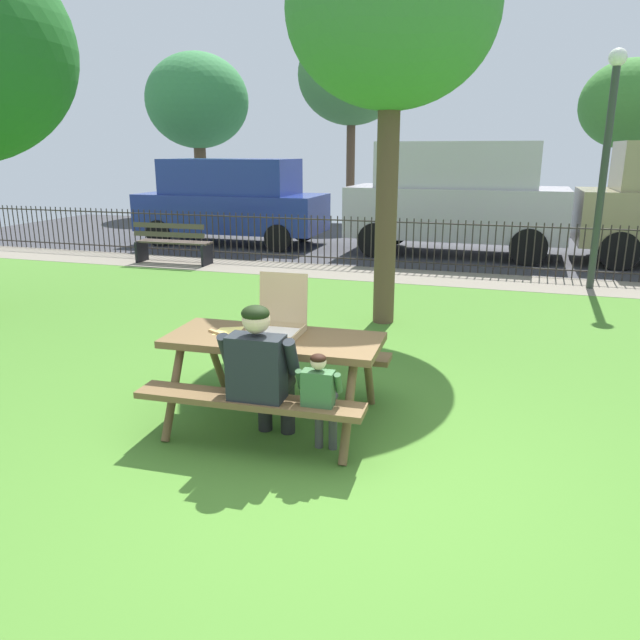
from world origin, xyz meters
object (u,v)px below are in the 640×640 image
(parked_car_far_left, at_px, (232,200))
(far_tree_center, at_px, (629,105))
(pizza_box_open, at_px, (278,319))
(far_tree_left, at_px, (197,102))
(parked_car_left, at_px, (457,196))
(picnic_table_foreground, at_px, (274,356))
(park_bench_left, at_px, (173,244))
(adult_at_table, at_px, (261,370))
(far_tree_midleft, at_px, (352,75))
(tree_near_table, at_px, (392,12))
(lamp_post_walkway, at_px, (607,146))
(child_at_table, at_px, (321,395))
(pizza_slice_on_table, at_px, (227,330))

(parked_car_far_left, relative_size, far_tree_center, 0.96)
(pizza_box_open, height_order, parked_car_far_left, parked_car_far_left)
(far_tree_left, bearing_deg, parked_car_left, -33.51)
(picnic_table_foreground, relative_size, park_bench_left, 1.16)
(parked_car_left, xyz_separation_m, far_tree_left, (-9.77, 6.47, 2.64))
(adult_at_table, bearing_deg, far_tree_midleft, 102.41)
(far_tree_midleft, bearing_deg, parked_car_far_left, -101.78)
(pizza_box_open, bearing_deg, tree_near_table, 85.61)
(lamp_post_walkway, height_order, parked_car_far_left, lamp_post_walkway)
(picnic_table_foreground, height_order, far_tree_left, far_tree_left)
(child_at_table, bearing_deg, far_tree_midleft, 103.98)
(pizza_slice_on_table, relative_size, adult_at_table, 0.28)
(picnic_table_foreground, height_order, child_at_table, child_at_table)
(far_tree_left, bearing_deg, parked_car_far_left, -56.44)
(tree_near_table, height_order, far_tree_midleft, far_tree_midleft)
(adult_at_table, relative_size, lamp_post_walkway, 0.31)
(lamp_post_walkway, bearing_deg, adult_at_table, -113.71)
(pizza_slice_on_table, height_order, parked_car_far_left, parked_car_far_left)
(picnic_table_foreground, distance_m, far_tree_midleft, 16.78)
(far_tree_center, bearing_deg, park_bench_left, -135.70)
(pizza_slice_on_table, xyz_separation_m, lamp_post_walkway, (3.64, 6.52, 1.57))
(adult_at_table, bearing_deg, far_tree_left, 119.43)
(park_bench_left, relative_size, lamp_post_walkway, 0.42)
(pizza_box_open, xyz_separation_m, parked_car_left, (0.63, 9.29, 0.42))
(pizza_box_open, bearing_deg, far_tree_midleft, 102.54)
(parked_car_far_left, height_order, far_tree_midleft, far_tree_midleft)
(far_tree_left, bearing_deg, tree_near_table, -53.00)
(lamp_post_walkway, height_order, parked_car_left, lamp_post_walkway)
(child_at_table, bearing_deg, park_bench_left, 127.66)
(park_bench_left, bearing_deg, far_tree_left, 114.68)
(park_bench_left, xyz_separation_m, far_tree_midleft, (1.32, 9.40, 4.21))
(lamp_post_walkway, relative_size, far_tree_midleft, 0.61)
(picnic_table_foreground, height_order, pizza_box_open, pizza_box_open)
(adult_at_table, distance_m, lamp_post_walkway, 7.89)
(child_at_table, xyz_separation_m, park_bench_left, (-5.41, 7.01, -0.10))
(child_at_table, relative_size, far_tree_midleft, 0.14)
(far_tree_midleft, height_order, far_tree_center, far_tree_midleft)
(pizza_box_open, relative_size, far_tree_left, 0.09)
(pizza_box_open, relative_size, lamp_post_walkway, 0.13)
(picnic_table_foreground, relative_size, far_tree_center, 0.39)
(tree_near_table, bearing_deg, pizza_box_open, -94.39)
(child_at_table, xyz_separation_m, parked_car_left, (0.04, 9.94, 0.79))
(child_at_table, distance_m, parked_car_far_left, 11.34)
(pizza_slice_on_table, height_order, park_bench_left, park_bench_left)
(lamp_post_walkway, bearing_deg, picnic_table_foreground, -115.96)
(parked_car_left, bearing_deg, far_tree_left, 146.49)
(tree_near_table, bearing_deg, picnic_table_foreground, -94.05)
(picnic_table_foreground, bearing_deg, pizza_box_open, 93.91)
(park_bench_left, height_order, tree_near_table, tree_near_table)
(child_at_table, bearing_deg, lamp_post_walkway, 69.63)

